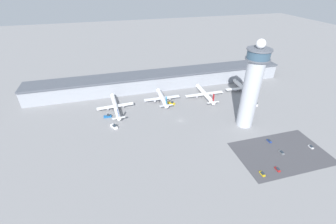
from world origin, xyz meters
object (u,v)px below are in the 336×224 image
object	(u,v)px
airplane_gate_charlie	(205,94)
service_truck_water	(171,103)
service_truck_baggage	(255,104)
car_silver_sedan	(269,141)
car_black_suv	(262,174)
airplane_gate_bravo	(162,98)
car_yellow_taxi	(281,152)
car_grey_coupe	(311,147)
airplane_gate_alpha	(115,106)
service_truck_fuel	(114,127)
airplane_gate_delta	(243,88)
car_green_van	(277,169)
control_tower	(252,87)
service_truck_catering	(108,116)

from	to	relation	value
airplane_gate_charlie	service_truck_water	distance (m)	36.42
service_truck_baggage	car_silver_sedan	world-z (taller)	service_truck_baggage
car_black_suv	airplane_gate_bravo	bearing A→B (deg)	109.68
airplane_gate_bravo	car_yellow_taxi	bearing A→B (deg)	-55.83
service_truck_baggage	service_truck_water	xyz separation A→B (m)	(-77.63, 23.72, -0.24)
airplane_gate_bravo	service_truck_baggage	distance (m)	90.48
airplane_gate_bravo	car_grey_coupe	size ratio (longest dim) A/B	8.51
airplane_gate_alpha	car_black_suv	world-z (taller)	airplane_gate_alpha
service_truck_baggage	car_silver_sedan	size ratio (longest dim) A/B	1.42
service_truck_baggage	service_truck_fuel	bearing A→B (deg)	-179.20
airplane_gate_charlie	airplane_gate_delta	size ratio (longest dim) A/B	1.00
car_black_suv	car_green_van	bearing A→B (deg)	3.47
airplane_gate_bravo	car_silver_sedan	world-z (taller)	airplane_gate_bravo
car_yellow_taxi	car_grey_coupe	distance (m)	24.93
airplane_gate_alpha	car_black_suv	size ratio (longest dim) A/B	10.43
car_green_van	car_black_suv	xyz separation A→B (m)	(-11.83, -0.72, 0.06)
airplane_gate_bravo	airplane_gate_charlie	xyz separation A→B (m)	(43.95, -2.60, -0.16)
car_silver_sedan	service_truck_fuel	bearing A→B (deg)	156.26
service_truck_water	car_silver_sedan	distance (m)	93.33
airplane_gate_bravo	airplane_gate_charlie	world-z (taller)	airplane_gate_bravo
control_tower	service_truck_catering	distance (m)	122.70
service_truck_baggage	car_black_suv	world-z (taller)	service_truck_baggage
service_truck_baggage	car_green_van	world-z (taller)	service_truck_baggage
airplane_gate_bravo	service_truck_baggage	world-z (taller)	airplane_gate_bravo
control_tower	airplane_gate_bravo	world-z (taller)	control_tower
service_truck_water	car_grey_coupe	size ratio (longest dim) A/B	1.69
service_truck_water	car_green_van	size ratio (longest dim) A/B	1.65
airplane_gate_bravo	car_black_suv	bearing A→B (deg)	-70.32
car_yellow_taxi	car_black_suv	xyz separation A→B (m)	(-25.27, -13.73, 0.06)
service_truck_baggage	car_green_van	bearing A→B (deg)	-114.36
service_truck_water	service_truck_catering	bearing A→B (deg)	-172.42
airplane_gate_alpha	service_truck_baggage	world-z (taller)	airplane_gate_alpha
car_green_van	airplane_gate_charlie	bearing A→B (deg)	93.51
car_green_van	airplane_gate_alpha	bearing A→B (deg)	132.69
airplane_gate_alpha	car_green_van	xyz separation A→B (m)	(95.72, -103.75, -3.78)
airplane_gate_bravo	service_truck_water	size ratio (longest dim) A/B	5.04
service_truck_catering	car_green_van	bearing A→B (deg)	-41.98
service_truck_catering	service_truck_baggage	world-z (taller)	service_truck_baggage
airplane_gate_delta	car_green_van	bearing A→B (deg)	-109.92
service_truck_catering	car_yellow_taxi	distance (m)	141.82
airplane_gate_alpha	service_truck_fuel	size ratio (longest dim) A/B	5.70
airplane_gate_delta	car_yellow_taxi	distance (m)	97.71
airplane_gate_delta	car_silver_sedan	bearing A→B (deg)	-107.65
control_tower	service_truck_baggage	bearing A→B (deg)	42.23
service_truck_baggage	control_tower	bearing A→B (deg)	-137.77
control_tower	airplane_gate_charlie	world-z (taller)	control_tower
car_yellow_taxi	control_tower	bearing A→B (deg)	99.44
airplane_gate_delta	car_yellow_taxi	size ratio (longest dim) A/B	8.90
airplane_gate_bravo	service_truck_catering	bearing A→B (deg)	-165.42
service_truck_baggage	car_green_van	distance (m)	85.15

